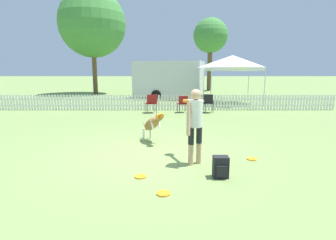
{
  "coord_description": "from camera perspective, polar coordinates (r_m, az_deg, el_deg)",
  "views": [
    {
      "loc": [
        0.38,
        -5.91,
        1.88
      ],
      "look_at": [
        0.36,
        0.33,
        0.74
      ],
      "focal_mm": 28.0,
      "sensor_mm": 36.0,
      "label": 1
    }
  ],
  "objects": [
    {
      "name": "handler_person",
      "position": [
        5.34,
        6.06,
        0.39
      ],
      "size": [
        0.41,
        1.04,
        1.55
      ],
      "rotation": [
        0.0,
        0.0,
        0.51
      ],
      "color": "tan",
      "rests_on": "ground_plane"
    },
    {
      "name": "ground_plane",
      "position": [
        6.21,
        -3.37,
        -7.29
      ],
      "size": [
        240.0,
        240.0,
        0.0
      ],
      "primitive_type": "plane",
      "color": "olive"
    },
    {
      "name": "folding_chair_center",
      "position": [
        12.18,
        -3.43,
        3.95
      ],
      "size": [
        0.61,
        0.63,
        0.87
      ],
      "rotation": [
        0.0,
        0.0,
        3.46
      ],
      "color": "#333338",
      "rests_on": "ground_plane"
    },
    {
      "name": "tree_left_grove",
      "position": [
        28.02,
        9.42,
        17.55
      ],
      "size": [
        3.45,
        3.45,
        7.25
      ],
      "color": "brown",
      "rests_on": "ground_plane"
    },
    {
      "name": "tree_right_grove",
      "position": [
        24.29,
        -15.94,
        19.48
      ],
      "size": [
        5.6,
        5.6,
        8.7
      ],
      "color": "brown",
      "rests_on": "ground_plane"
    },
    {
      "name": "frisbee_midfield",
      "position": [
        4.9,
        -5.81,
        -12.13
      ],
      "size": [
        0.22,
        0.22,
        0.02
      ],
      "color": "orange",
      "rests_on": "ground_plane"
    },
    {
      "name": "folding_chair_green_right",
      "position": [
        12.39,
        9.02,
        3.97
      ],
      "size": [
        0.57,
        0.58,
        0.88
      ],
      "rotation": [
        0.0,
        0.0,
        2.81
      ],
      "color": "#333338",
      "rests_on": "ground_plane"
    },
    {
      "name": "equipment_trailer",
      "position": [
        18.93,
        0.43,
        8.86
      ],
      "size": [
        5.67,
        3.56,
        2.63
      ],
      "rotation": [
        0.0,
        0.0,
        -0.27
      ],
      "color": "silver",
      "rests_on": "ground_plane"
    },
    {
      "name": "picket_fence",
      "position": [
        13.12,
        -1.48,
        3.83
      ],
      "size": [
        17.48,
        0.04,
        0.77
      ],
      "color": "white",
      "rests_on": "ground_plane"
    },
    {
      "name": "backpack_on_grass",
      "position": [
        4.9,
        11.58,
        -10.03
      ],
      "size": [
        0.27,
        0.24,
        0.39
      ],
      "color": "black",
      "rests_on": "ground_plane"
    },
    {
      "name": "leaping_dog",
      "position": [
        7.11,
        -3.25,
        -0.8
      ],
      "size": [
        0.72,
        1.13,
        0.87
      ],
      "rotation": [
        0.0,
        0.0,
        -2.63
      ],
      "color": "olive",
      "rests_on": "ground_plane"
    },
    {
      "name": "frisbee_near_handler",
      "position": [
        6.08,
        18.0,
        -8.1
      ],
      "size": [
        0.22,
        0.22,
        0.02
      ],
      "color": "orange",
      "rests_on": "ground_plane"
    },
    {
      "name": "folding_chair_blue_left",
      "position": [
        12.32,
        3.41,
        3.82
      ],
      "size": [
        0.51,
        0.53,
        0.8
      ],
      "rotation": [
        0.0,
        0.0,
        3.34
      ],
      "color": "#333338",
      "rests_on": "ground_plane"
    },
    {
      "name": "canopy_tent_main",
      "position": [
        16.33,
        14.04,
        11.92
      ],
      "size": [
        2.98,
        2.98,
        2.87
      ],
      "color": "silver",
      "rests_on": "ground_plane"
    },
    {
      "name": "frisbee_near_dog",
      "position": [
        4.26,
        -0.8,
        -15.7
      ],
      "size": [
        0.22,
        0.22,
        0.02
      ],
      "color": "orange",
      "rests_on": "ground_plane"
    }
  ]
}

